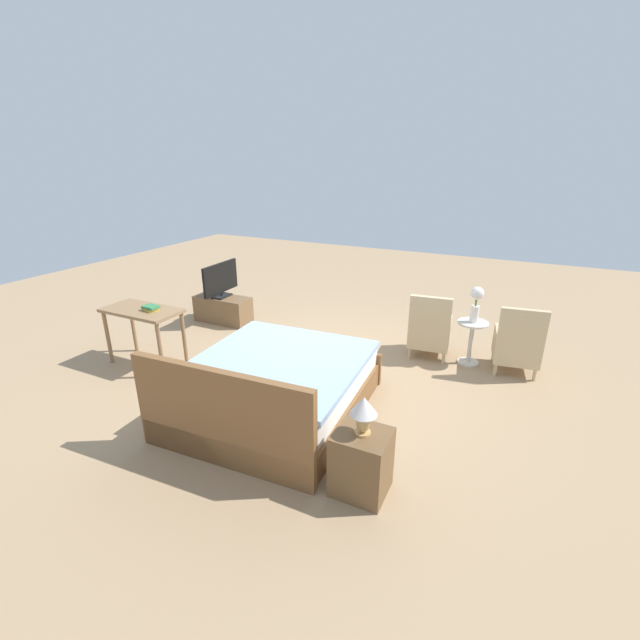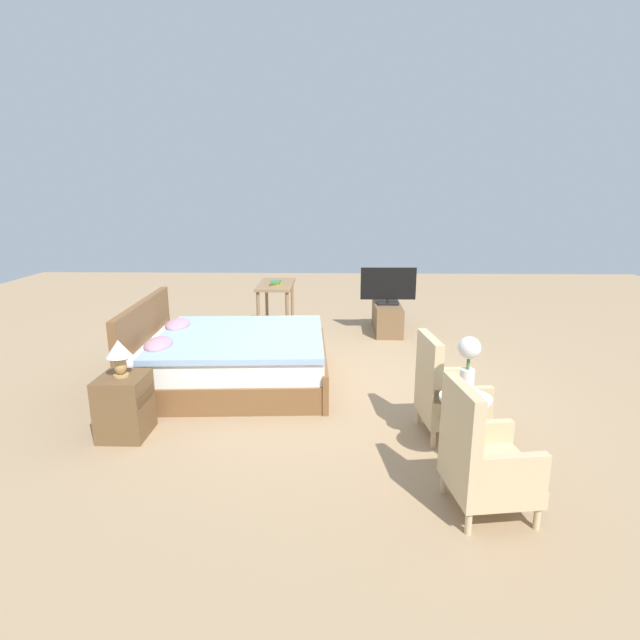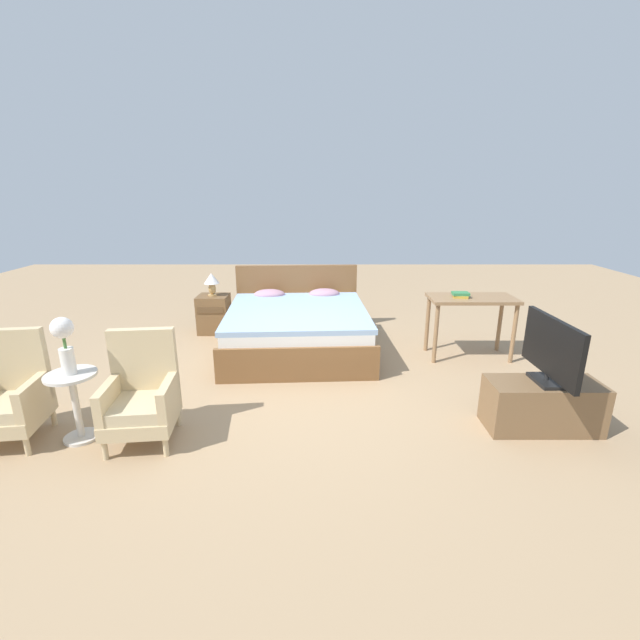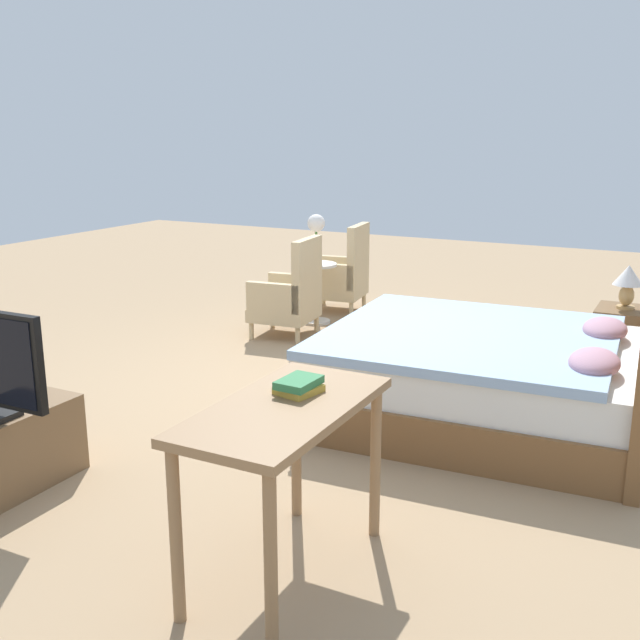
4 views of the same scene
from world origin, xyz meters
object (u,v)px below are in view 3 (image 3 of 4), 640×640
armchair_by_window_left (8,398)px  tv_flatscreen (551,350)px  bed (297,327)px  table_lamp (211,281)px  tv_stand (542,405)px  book_stack (460,295)px  side_table (74,398)px  nightstand (214,314)px  armchair_by_window_right (142,398)px  vanity_desk (471,306)px  flower_vase (64,340)px

armchair_by_window_left → tv_flatscreen: size_ratio=1.09×
bed → table_lamp: (-1.27, 0.69, 0.48)m
tv_stand → book_stack: bearing=97.9°
side_table → book_stack: 4.21m
table_lamp → book_stack: 3.43m
table_lamp → book_stack: (3.28, -0.99, 0.03)m
bed → tv_stand: bed is taller
nightstand → bed: bearing=-28.7°
side_table → tv_flatscreen: tv_flatscreen is taller
tv_flatscreen → armchair_by_window_right: bearing=-177.4°
armchair_by_window_left → vanity_desk: (4.46, 1.88, 0.28)m
armchair_by_window_left → tv_flatscreen: (4.54, 0.16, 0.36)m
table_lamp → tv_flatscreen: 4.43m
nightstand → vanity_desk: bearing=-15.9°
armchair_by_window_left → flower_vase: (0.56, -0.02, 0.52)m
armchair_by_window_right → table_lamp: (-0.08, 2.85, 0.40)m
vanity_desk → book_stack: 0.22m
armchair_by_window_left → table_lamp: armchair_by_window_left is taller
vanity_desk → bed: bearing=172.6°
tv_stand → flower_vase: bearing=-177.5°
book_stack → side_table: bearing=-153.4°
armchair_by_window_right → vanity_desk: size_ratio=0.88×
bed → tv_stand: size_ratio=2.24×
flower_vase → vanity_desk: 4.34m
vanity_desk → tv_flatscreen: bearing=-87.2°
side_table → book_stack: size_ratio=2.93×
armchair_by_window_right → tv_stand: (3.43, 0.16, -0.16)m
armchair_by_window_left → side_table: size_ratio=1.54×
table_lamp → vanity_desk: size_ratio=0.32×
tv_flatscreen → table_lamp: bearing=142.5°
tv_stand → vanity_desk: vanity_desk is taller
table_lamp → vanity_desk: table_lamp is taller
flower_vase → side_table: bearing=-153.4°
armchair_by_window_right → vanity_desk: bearing=29.3°
armchair_by_window_left → tv_stand: bearing=2.0°
tv_stand → book_stack: book_stack is taller
armchair_by_window_left → side_table: bearing=-1.5°
armchair_by_window_left → side_table: (0.56, -0.02, 0.00)m
armchair_by_window_left → table_lamp: bearing=70.2°
tv_stand → table_lamp: bearing=142.5°
nightstand → flower_vase: bearing=-99.2°
flower_vase → nightstand: size_ratio=0.85×
side_table → vanity_desk: bearing=25.9°
armchair_by_window_right → book_stack: 3.72m
table_lamp → armchair_by_window_left: bearing=-109.8°
armchair_by_window_left → nightstand: armchair_by_window_left is taller
armchair_by_window_left → vanity_desk: 4.85m
bed → nightstand: 1.44m
table_lamp → book_stack: bearing=-16.9°
book_stack → tv_stand: bearing=-82.1°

